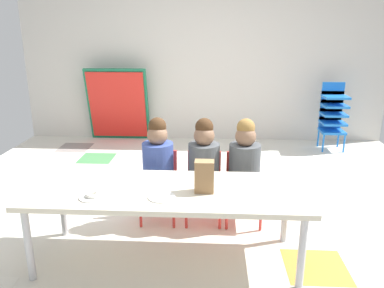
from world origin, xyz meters
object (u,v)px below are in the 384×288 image
folded_activity_table (118,105)px  paper_plate_center_table (162,197)px  craft_table (167,194)px  donut_powdered_on_plate (93,194)px  seated_child_far_right (244,162)px  seated_child_middle_seat (204,161)px  paper_plate_near_edge (93,197)px  seated_child_near_camera (158,161)px  kid_chair_blue_stack (333,112)px  paper_bag_brown (204,176)px

folded_activity_table → paper_plate_center_table: bearing=-71.4°
craft_table → donut_powdered_on_plate: size_ratio=19.92×
seated_child_far_right → folded_activity_table: (-1.68, 2.50, -0.02)m
seated_child_middle_seat → paper_plate_near_edge: size_ratio=5.10×
paper_plate_near_edge → paper_plate_center_table: (0.45, 0.02, 0.00)m
seated_child_near_camera → kid_chair_blue_stack: bearing=46.7°
seated_child_near_camera → seated_child_middle_seat: bearing=0.0°
folded_activity_table → paper_bag_brown: folded_activity_table is taller
folded_activity_table → donut_powdered_on_plate: folded_activity_table is taller
seated_child_middle_seat → seated_child_far_right: same height
seated_child_near_camera → seated_child_far_right: 0.72m
paper_plate_near_edge → seated_child_far_right: bearing=35.7°
craft_table → seated_child_far_right: seated_child_far_right is taller
folded_activity_table → paper_plate_near_edge: folded_activity_table is taller
seated_child_near_camera → paper_plate_center_table: bearing=-80.1°
folded_activity_table → seated_child_middle_seat: bearing=-61.7°
kid_chair_blue_stack → paper_plate_center_table: (-1.97, -2.96, 0.04)m
paper_plate_near_edge → paper_plate_center_table: size_ratio=1.00×
seated_child_middle_seat → donut_powdered_on_plate: size_ratio=9.49×
seated_child_far_right → donut_powdered_on_plate: seated_child_far_right is taller
seated_child_near_camera → donut_powdered_on_plate: size_ratio=9.49×
craft_table → donut_powdered_on_plate: (-0.47, -0.17, 0.07)m
paper_plate_center_table → craft_table: bearing=83.6°
seated_child_near_camera → seated_child_middle_seat: size_ratio=1.00×
seated_child_far_right → paper_plate_center_table: (-0.59, -0.73, 0.00)m
seated_child_far_right → paper_bag_brown: bearing=-117.4°
paper_plate_near_edge → folded_activity_table: bearing=101.0°
craft_table → paper_bag_brown: (0.26, -0.04, 0.15)m
craft_table → seated_child_middle_seat: seated_child_middle_seat is taller
seated_child_far_right → kid_chair_blue_stack: seated_child_far_right is taller
kid_chair_blue_stack → donut_powdered_on_plate: 3.84m
craft_table → paper_plate_center_table: size_ratio=10.70×
craft_table → seated_child_near_camera: bearing=104.0°
kid_chair_blue_stack → craft_table: bearing=-124.8°
craft_table → paper_plate_near_edge: (-0.47, -0.17, 0.05)m
seated_child_middle_seat → paper_bag_brown: bearing=-88.4°
craft_table → kid_chair_blue_stack: 3.42m
paper_bag_brown → paper_plate_near_edge: 0.75m
donut_powdered_on_plate → paper_bag_brown: bearing=10.6°
seated_child_far_right → paper_bag_brown: seated_child_far_right is taller
paper_plate_center_table → seated_child_far_right: bearing=50.9°
seated_child_near_camera → folded_activity_table: (-0.96, 2.50, -0.02)m
paper_plate_near_edge → donut_powdered_on_plate: size_ratio=1.86×
folded_activity_table → donut_powdered_on_plate: bearing=-79.0°
seated_child_near_camera → paper_plate_center_table: seated_child_near_camera is taller
folded_activity_table → donut_powdered_on_plate: 3.31m
seated_child_middle_seat → paper_plate_near_edge: bearing=-133.3°
seated_child_middle_seat → paper_bag_brown: size_ratio=4.17×
seated_child_far_right → paper_plate_near_edge: bearing=-144.3°
paper_bag_brown → paper_plate_center_table: size_ratio=1.22×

